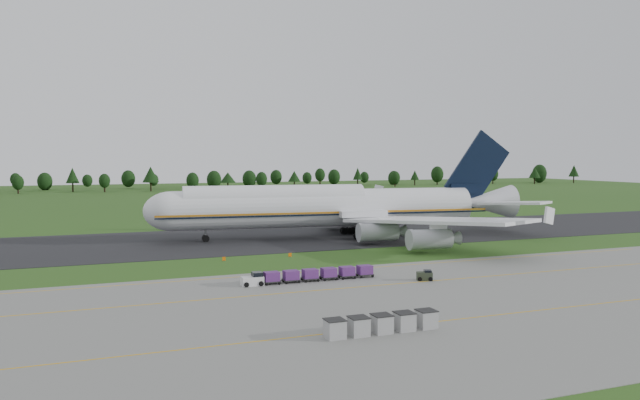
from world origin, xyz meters
name	(u,v)px	position (x,y,z in m)	size (l,w,h in m)	color
ground	(298,261)	(0.00, 0.00, 0.00)	(600.00, 600.00, 0.00)	#254915
apron	(401,309)	(0.00, -34.00, 0.03)	(300.00, 52.00, 0.06)	slate
taxiway	(253,239)	(0.00, 28.00, 0.04)	(300.00, 40.00, 0.08)	black
apron_markings	(373,295)	(0.00, -26.98, 0.06)	(300.00, 30.20, 0.01)	#CB930B
tree_line	(149,178)	(-0.93, 220.35, 6.16)	(524.54, 22.74, 11.83)	black
aircraft	(333,207)	(16.04, 24.50, 6.39)	(79.92, 77.24, 22.38)	white
baggage_train	(308,275)	(-4.36, -16.28, 0.93)	(18.41, 1.67, 1.61)	silver
utility_cart	(424,276)	(10.50, -21.27, 0.61)	(2.33, 1.87, 1.12)	#2F3727
uld_row	(382,324)	(-6.15, -41.61, 0.95)	(11.38, 1.78, 1.76)	#989898
edge_markers	(258,257)	(-5.54, 4.39, 0.27)	(11.63, 0.30, 0.60)	#EF6307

